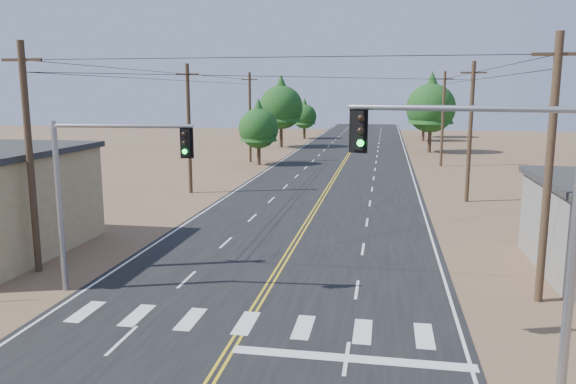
# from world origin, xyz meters

# --- Properties ---
(road) EXTENTS (15.00, 200.00, 0.02)m
(road) POSITION_xyz_m (0.00, 30.00, 0.01)
(road) COLOR black
(road) RESTS_ON ground
(utility_pole_left_near) EXTENTS (1.80, 0.30, 10.00)m
(utility_pole_left_near) POSITION_xyz_m (-10.50, 12.00, 5.12)
(utility_pole_left_near) COLOR #4C3826
(utility_pole_left_near) RESTS_ON ground
(utility_pole_left_mid) EXTENTS (1.80, 0.30, 10.00)m
(utility_pole_left_mid) POSITION_xyz_m (-10.50, 32.00, 5.12)
(utility_pole_left_mid) COLOR #4C3826
(utility_pole_left_mid) RESTS_ON ground
(utility_pole_left_far) EXTENTS (1.80, 0.30, 10.00)m
(utility_pole_left_far) POSITION_xyz_m (-10.50, 52.00, 5.12)
(utility_pole_left_far) COLOR #4C3826
(utility_pole_left_far) RESTS_ON ground
(utility_pole_right_near) EXTENTS (1.80, 0.30, 10.00)m
(utility_pole_right_near) POSITION_xyz_m (10.50, 12.00, 5.12)
(utility_pole_right_near) COLOR #4C3826
(utility_pole_right_near) RESTS_ON ground
(utility_pole_right_mid) EXTENTS (1.80, 0.30, 10.00)m
(utility_pole_right_mid) POSITION_xyz_m (10.50, 32.00, 5.12)
(utility_pole_right_mid) COLOR #4C3826
(utility_pole_right_mid) RESTS_ON ground
(utility_pole_right_far) EXTENTS (1.80, 0.30, 10.00)m
(utility_pole_right_far) POSITION_xyz_m (10.50, 52.00, 5.12)
(utility_pole_right_far) COLOR #4C3826
(utility_pole_right_far) RESTS_ON ground
(signal_mast_left) EXTENTS (5.57, 0.63, 6.80)m
(signal_mast_left) POSITION_xyz_m (-6.41, 10.11, 4.59)
(signal_mast_left) COLOR gray
(signal_mast_left) RESTS_ON ground
(signal_mast_right) EXTENTS (6.08, 2.17, 7.66)m
(signal_mast_right) POSITION_xyz_m (7.67, 5.79, 5.18)
(signal_mast_right) COLOR gray
(signal_mast_right) RESTS_ON ground
(tree_left_near) EXTENTS (4.33, 4.33, 7.21)m
(tree_left_near) POSITION_xyz_m (-9.00, 49.73, 4.41)
(tree_left_near) COLOR #3F2D1E
(tree_left_near) RESTS_ON ground
(tree_left_mid) EXTENTS (6.20, 6.20, 10.33)m
(tree_left_mid) POSITION_xyz_m (-10.19, 69.49, 6.32)
(tree_left_mid) COLOR #3F2D1E
(tree_left_mid) RESTS_ON ground
(tree_left_far) EXTENTS (4.10, 4.10, 6.83)m
(tree_left_far) POSITION_xyz_m (-9.00, 84.52, 4.17)
(tree_left_far) COLOR #3F2D1E
(tree_left_far) RESTS_ON ground
(tree_right_near) EXTENTS (6.31, 6.31, 10.51)m
(tree_right_near) POSITION_xyz_m (10.27, 65.77, 6.43)
(tree_right_near) COLOR #3F2D1E
(tree_right_near) RESTS_ON ground
(tree_right_mid) EXTENTS (4.90, 4.90, 8.17)m
(tree_right_mid) POSITION_xyz_m (10.57, 83.53, 5.00)
(tree_right_mid) COLOR #3F2D1E
(tree_right_mid) RESTS_ON ground
(tree_right_far) EXTENTS (5.66, 5.66, 9.43)m
(tree_right_far) POSITION_xyz_m (12.12, 91.20, 5.77)
(tree_right_far) COLOR #3F2D1E
(tree_right_far) RESTS_ON ground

